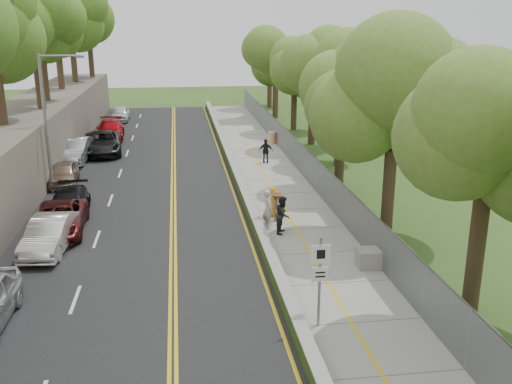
# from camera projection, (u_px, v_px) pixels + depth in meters

# --- Properties ---
(ground) EXTENTS (140.00, 140.00, 0.00)m
(ground) POSITION_uv_depth(u_px,v_px,m) (272.00, 288.00, 21.52)
(ground) COLOR #33511E
(ground) RESTS_ON ground
(road) EXTENTS (11.20, 66.00, 0.04)m
(road) POSITION_uv_depth(u_px,v_px,m) (146.00, 185.00, 35.04)
(road) COLOR black
(road) RESTS_ON ground
(sidewalk) EXTENTS (4.20, 66.00, 0.05)m
(sidewalk) POSITION_uv_depth(u_px,v_px,m) (273.00, 180.00, 36.08)
(sidewalk) COLOR gray
(sidewalk) RESTS_ON ground
(jersey_barrier) EXTENTS (0.42, 66.00, 0.60)m
(jersey_barrier) POSITION_uv_depth(u_px,v_px,m) (237.00, 177.00, 35.70)
(jersey_barrier) COLOR #6DBF29
(jersey_barrier) RESTS_ON ground
(rock_embankment) EXTENTS (5.00, 66.00, 4.00)m
(rock_embankment) POSITION_uv_depth(u_px,v_px,m) (4.00, 158.00, 33.41)
(rock_embankment) COLOR #595147
(rock_embankment) RESTS_ON ground
(chainlink_fence) EXTENTS (0.04, 66.00, 2.00)m
(chainlink_fence) POSITION_uv_depth(u_px,v_px,m) (306.00, 164.00, 36.07)
(chainlink_fence) COLOR slate
(chainlink_fence) RESTS_ON ground
(trees_fenceside) EXTENTS (7.00, 66.00, 14.00)m
(trees_fenceside) POSITION_uv_depth(u_px,v_px,m) (346.00, 67.00, 34.66)
(trees_fenceside) COLOR olive
(trees_fenceside) RESTS_ON ground
(streetlight) EXTENTS (2.52, 0.22, 8.00)m
(streetlight) POSITION_uv_depth(u_px,v_px,m) (49.00, 114.00, 32.10)
(streetlight) COLOR gray
(streetlight) RESTS_ON ground
(signpost) EXTENTS (0.62, 0.09, 3.10)m
(signpost) POSITION_uv_depth(u_px,v_px,m) (320.00, 272.00, 18.23)
(signpost) COLOR gray
(signpost) RESTS_ON sidewalk
(construction_barrel) EXTENTS (0.59, 0.59, 0.97)m
(construction_barrel) POSITION_uv_depth(u_px,v_px,m) (272.00, 138.00, 46.60)
(construction_barrel) COLOR #DC5900
(construction_barrel) RESTS_ON sidewalk
(concrete_block) EXTENTS (1.18, 0.91, 0.76)m
(concrete_block) POSITION_uv_depth(u_px,v_px,m) (371.00, 258.00, 23.16)
(concrete_block) COLOR gray
(concrete_block) RESTS_ON sidewalk
(car_1) EXTENTS (1.92, 4.60, 1.48)m
(car_1) POSITION_uv_depth(u_px,v_px,m) (50.00, 234.00, 24.77)
(car_1) COLOR silver
(car_1) RESTS_ON road
(car_2) EXTENTS (2.51, 5.11, 1.39)m
(car_2) POSITION_uv_depth(u_px,v_px,m) (59.00, 219.00, 26.83)
(car_2) COLOR #4F1517
(car_2) RESTS_ON road
(car_3) EXTENTS (2.10, 4.74, 1.35)m
(car_3) POSITION_uv_depth(u_px,v_px,m) (69.00, 203.00, 29.21)
(car_3) COLOR black
(car_3) RESTS_ON road
(car_4) EXTENTS (1.81, 4.07, 1.36)m
(car_4) POSITION_uv_depth(u_px,v_px,m) (64.00, 173.00, 34.94)
(car_4) COLOR gray
(car_4) RESTS_ON road
(car_5) EXTENTS (1.99, 5.16, 1.68)m
(car_5) POSITION_uv_depth(u_px,v_px,m) (75.00, 150.00, 40.45)
(car_5) COLOR #A0A1A7
(car_5) RESTS_ON road
(car_6) EXTENTS (3.31, 6.19, 1.66)m
(car_6) POSITION_uv_depth(u_px,v_px,m) (102.00, 143.00, 43.00)
(car_6) COLOR black
(car_6) RESTS_ON road
(car_7) EXTENTS (2.48, 5.58, 1.59)m
(car_7) POSITION_uv_depth(u_px,v_px,m) (110.00, 130.00, 48.34)
(car_7) COLOR maroon
(car_7) RESTS_ON road
(car_8) EXTENTS (1.73, 4.28, 1.46)m
(car_8) POSITION_uv_depth(u_px,v_px,m) (120.00, 114.00, 57.26)
(car_8) COLOR silver
(car_8) RESTS_ON road
(painter_0) EXTENTS (0.58, 0.80, 1.53)m
(painter_0) POSITION_uv_depth(u_px,v_px,m) (274.00, 202.00, 29.14)
(painter_0) COLOR orange
(painter_0) RESTS_ON sidewalk
(painter_1) EXTENTS (0.59, 0.78, 1.93)m
(painter_1) POSITION_uv_depth(u_px,v_px,m) (268.00, 209.00, 27.41)
(painter_1) COLOR beige
(painter_1) RESTS_ON sidewalk
(painter_2) EXTENTS (0.96, 1.07, 1.80)m
(painter_2) POSITION_uv_depth(u_px,v_px,m) (283.00, 215.00, 26.78)
(painter_2) COLOR black
(painter_2) RESTS_ON sidewalk
(painter_3) EXTENTS (0.90, 1.16, 1.59)m
(painter_3) POSITION_uv_depth(u_px,v_px,m) (277.00, 206.00, 28.40)
(painter_3) COLOR brown
(painter_3) RESTS_ON sidewalk
(person_far) EXTENTS (1.06, 0.62, 1.70)m
(person_far) POSITION_uv_depth(u_px,v_px,m) (266.00, 151.00, 40.17)
(person_far) COLOR black
(person_far) RESTS_ON sidewalk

